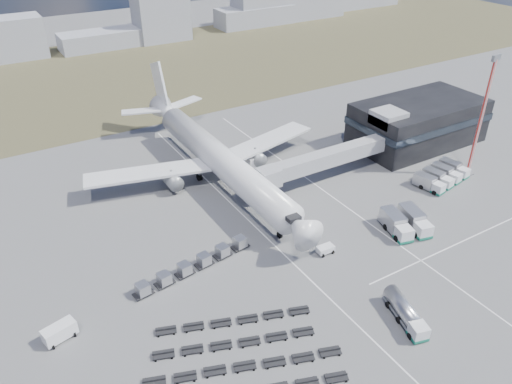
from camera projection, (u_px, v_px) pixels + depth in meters
ground at (311, 266)px, 78.86m from camera, size 420.00×420.00×0.00m
grass_strip at (106, 76)px, 159.37m from camera, size 420.00×90.00×0.01m
lane_markings at (346, 238)px, 85.36m from camera, size 47.12×110.00×0.01m
terminal at (418, 122)px, 114.74m from camera, size 30.40×16.40×11.00m
jet_bridge at (316, 162)px, 98.19m from camera, size 30.30×3.80×7.05m
airliner at (216, 156)px, 99.81m from camera, size 51.59×64.53×17.62m
skyline at (113, 24)px, 190.13m from camera, size 318.06×23.97×21.96m
fuel_tanker at (406, 313)px, 68.21m from camera, size 4.47×9.08×2.84m
pushback_tug at (325, 250)px, 81.41m from camera, size 2.91×1.70×1.33m
utility_van at (60, 333)px, 65.54m from camera, size 4.64×2.95×2.29m
catering_truck at (245, 161)px, 106.49m from camera, size 3.63×6.55×2.84m
service_trucks_near at (406, 222)px, 86.31m from camera, size 7.97×8.89×3.06m
service_trucks_far at (442, 176)px, 101.02m from camera, size 12.35×8.21×2.54m
uld_row at (194, 264)px, 77.47m from camera, size 20.85×4.68×1.89m
baggage_dollies at (238, 356)px, 63.24m from camera, size 27.15×20.38×0.67m
floodlight_mast at (481, 118)px, 97.84m from camera, size 2.38×1.94×25.13m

